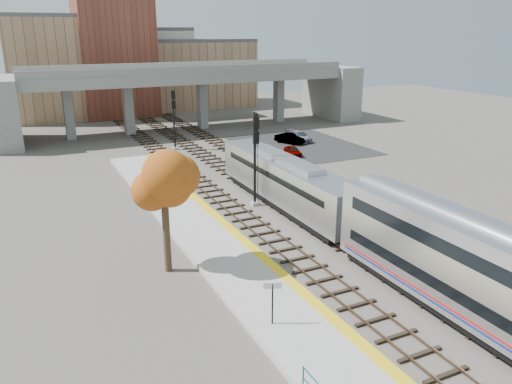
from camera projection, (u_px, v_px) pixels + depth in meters
name	position (u px, v px, depth m)	size (l,w,h in m)	color
ground	(330.00, 246.00, 34.44)	(160.00, 160.00, 0.00)	#47423D
platform	(234.00, 264.00, 31.40)	(4.50, 60.00, 0.35)	#9E9E99
yellow_strip	(261.00, 255.00, 32.13)	(0.70, 60.00, 0.01)	yellow
tracks	(262.00, 192.00, 45.51)	(10.70, 95.00, 0.25)	black
overpass	(188.00, 90.00, 73.22)	(54.00, 12.00, 9.50)	slate
buildings_far	(130.00, 67.00, 89.54)	(43.00, 21.00, 20.60)	tan
parking_lot	(300.00, 145.00, 64.20)	(14.00, 18.00, 0.04)	black
locomotive	(286.00, 181.00, 41.26)	(3.02, 19.05, 4.10)	#A8AAB2
signal_mast_near	(255.00, 160.00, 41.12)	(0.60, 0.64, 7.76)	#9E9E99
signal_mast_mid	(255.00, 145.00, 50.47)	(0.60, 0.64, 6.46)	#9E9E99
signal_mast_far	(174.00, 120.00, 60.84)	(0.60, 0.64, 7.37)	#9E9E99
station_sign	(273.00, 294.00, 24.20)	(0.86, 0.38, 2.27)	black
tree	(163.00, 182.00, 29.10)	(3.60, 3.60, 7.74)	#382619
car_a	(293.00, 151.00, 58.78)	(1.33, 3.31, 1.13)	#99999E
car_b	(289.00, 138.00, 64.99)	(1.40, 4.03, 1.33)	#99999E
car_c	(299.00, 136.00, 66.32)	(1.84, 4.52, 1.31)	#99999E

